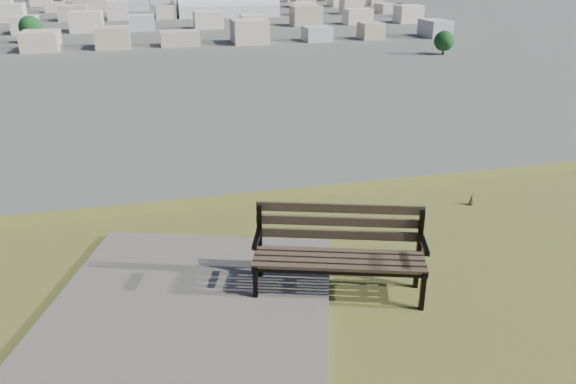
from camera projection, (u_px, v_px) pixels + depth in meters
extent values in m
cube|color=#493A2A|center=(339.00, 268.00, 5.25)|extent=(1.59, 0.59, 0.03)
cube|color=#493A2A|center=(339.00, 262.00, 5.35)|extent=(1.59, 0.59, 0.03)
cube|color=#493A2A|center=(339.00, 257.00, 5.46)|extent=(1.59, 0.59, 0.03)
cube|color=#493A2A|center=(339.00, 251.00, 5.56)|extent=(1.59, 0.59, 0.03)
cube|color=#493A2A|center=(339.00, 235.00, 5.57)|extent=(1.58, 0.55, 0.09)
cube|color=#493A2A|center=(339.00, 221.00, 5.54)|extent=(1.58, 0.55, 0.09)
cube|color=#493A2A|center=(340.00, 208.00, 5.51)|extent=(1.58, 0.55, 0.09)
cube|color=black|center=(256.00, 284.00, 5.37)|extent=(0.06, 0.07, 0.40)
cube|color=black|center=(260.00, 245.00, 5.64)|extent=(0.06, 0.07, 0.85)
cube|color=black|center=(257.00, 259.00, 5.47)|extent=(0.19, 0.45, 0.05)
cube|color=black|center=(256.00, 240.00, 5.34)|extent=(0.15, 0.33, 0.04)
cube|color=black|center=(423.00, 291.00, 5.26)|extent=(0.06, 0.07, 0.40)
cube|color=black|center=(419.00, 250.00, 5.54)|extent=(0.06, 0.07, 0.85)
cube|color=black|center=(421.00, 265.00, 5.36)|extent=(0.19, 0.45, 0.05)
cube|color=black|center=(424.00, 246.00, 5.23)|extent=(0.15, 0.33, 0.04)
cube|color=black|center=(339.00, 272.00, 5.26)|extent=(1.58, 0.55, 0.04)
cube|color=black|center=(338.00, 254.00, 5.58)|extent=(1.58, 0.55, 0.04)
cube|color=#69645B|center=(178.00, 337.00, 4.89)|extent=(3.67, 4.38, 0.07)
cone|color=brown|center=(472.00, 199.00, 7.57)|extent=(0.08, 0.08, 0.18)
cube|color=silver|center=(227.00, 10.00, 294.17)|extent=(51.39, 21.73, 5.71)
cylinder|color=white|center=(227.00, 5.00, 293.07)|extent=(51.39, 21.73, 21.69)
cube|color=#BEB1A3|center=(35.00, 40.00, 183.28)|extent=(11.00, 11.00, 7.00)
cube|color=#B3A38E|center=(111.00, 37.00, 188.71)|extent=(11.00, 11.00, 7.00)
cube|color=#ADADB2|center=(183.00, 35.00, 194.14)|extent=(11.00, 11.00, 7.00)
cube|color=#B8AB95|center=(251.00, 33.00, 199.56)|extent=(11.00, 11.00, 7.00)
cube|color=tan|center=(316.00, 31.00, 204.99)|extent=(11.00, 11.00, 7.00)
cube|color=beige|center=(377.00, 29.00, 210.42)|extent=(11.00, 11.00, 7.00)
cube|color=#AFA99E|center=(435.00, 27.00, 215.84)|extent=(11.00, 11.00, 7.00)
cube|color=#ADADB2|center=(22.00, 25.00, 225.31)|extent=(11.00, 11.00, 7.00)
cube|color=#B8AB95|center=(85.00, 23.00, 230.73)|extent=(11.00, 11.00, 7.00)
cube|color=tan|center=(145.00, 21.00, 236.16)|extent=(11.00, 11.00, 7.00)
cube|color=beige|center=(202.00, 20.00, 241.59)|extent=(11.00, 11.00, 7.00)
cube|color=#AFA99E|center=(257.00, 19.00, 247.01)|extent=(11.00, 11.00, 7.00)
cube|color=beige|center=(309.00, 17.00, 252.44)|extent=(11.00, 11.00, 7.00)
cube|color=#BEB1A3|center=(359.00, 16.00, 257.87)|extent=(11.00, 11.00, 7.00)
cube|color=#B3A38E|center=(407.00, 15.00, 263.29)|extent=(11.00, 11.00, 7.00)
cube|color=beige|center=(14.00, 14.00, 267.33)|extent=(11.00, 11.00, 7.00)
cube|color=#AFA99E|center=(67.00, 13.00, 272.76)|extent=(11.00, 11.00, 7.00)
cube|color=beige|center=(119.00, 12.00, 278.18)|extent=(11.00, 11.00, 7.00)
cube|color=#BEB1A3|center=(168.00, 11.00, 283.61)|extent=(11.00, 11.00, 7.00)
cube|color=#B3A38E|center=(215.00, 10.00, 289.04)|extent=(11.00, 11.00, 7.00)
cube|color=#ADADB2|center=(261.00, 9.00, 294.46)|extent=(11.00, 11.00, 7.00)
cube|color=#B8AB95|center=(305.00, 8.00, 299.89)|extent=(11.00, 11.00, 7.00)
cube|color=tan|center=(347.00, 7.00, 305.32)|extent=(11.00, 11.00, 7.00)
cube|color=beige|center=(388.00, 6.00, 310.74)|extent=(11.00, 11.00, 7.00)
cube|color=#B3A38E|center=(8.00, 7.00, 309.36)|extent=(11.00, 11.00, 7.00)
cube|color=#ADADB2|center=(54.00, 6.00, 314.78)|extent=(11.00, 11.00, 7.00)
cube|color=#B8AB95|center=(99.00, 5.00, 320.21)|extent=(11.00, 11.00, 7.00)
cube|color=tan|center=(142.00, 4.00, 325.64)|extent=(11.00, 11.00, 7.00)
cube|color=beige|center=(184.00, 3.00, 331.06)|extent=(11.00, 11.00, 7.00)
cube|color=#AFA99E|center=(224.00, 3.00, 336.49)|extent=(11.00, 11.00, 7.00)
cube|color=beige|center=(263.00, 2.00, 341.92)|extent=(11.00, 11.00, 7.00)
cube|color=#BEB1A3|center=(301.00, 1.00, 347.34)|extent=(11.00, 11.00, 7.00)
cube|color=#B3A38E|center=(338.00, 1.00, 352.77)|extent=(11.00, 11.00, 7.00)
cube|color=#ADADB2|center=(374.00, 0.00, 358.19)|extent=(11.00, 11.00, 7.00)
cube|color=#AFA99E|center=(4.00, 1.00, 351.38)|extent=(11.00, 11.00, 7.00)
cube|color=beige|center=(44.00, 0.00, 356.81)|extent=(11.00, 11.00, 7.00)
cube|color=#BEB1A3|center=(84.00, 0.00, 362.23)|extent=(11.00, 11.00, 7.00)
cylinder|color=#37251B|center=(443.00, 51.00, 176.93)|extent=(0.80, 0.80, 2.10)
sphere|color=#123316|center=(444.00, 41.00, 175.71)|extent=(6.30, 6.30, 6.30)
cylinder|color=#37251B|center=(33.00, 39.00, 201.10)|extent=(0.80, 0.80, 2.70)
sphere|color=#123316|center=(31.00, 27.00, 199.54)|extent=(8.10, 8.10, 8.10)
cylinder|color=#37251B|center=(399.00, 14.00, 293.37)|extent=(0.80, 0.80, 1.95)
sphere|color=#123316|center=(400.00, 9.00, 292.24)|extent=(5.85, 5.85, 5.85)
cylinder|color=#37251B|center=(231.00, 1.00, 384.85)|extent=(0.80, 0.80, 2.25)
cylinder|color=#37251B|center=(223.00, 15.00, 290.89)|extent=(0.80, 0.80, 2.10)
sphere|color=#123316|center=(223.00, 8.00, 289.67)|extent=(6.30, 6.30, 6.30)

